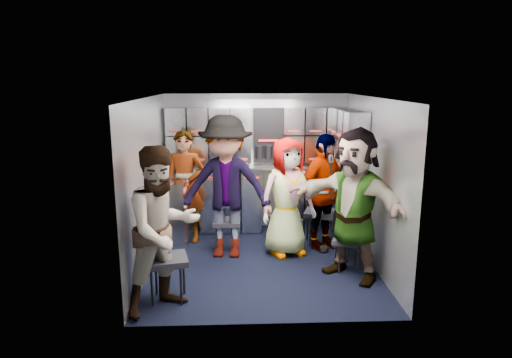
{
  "coord_description": "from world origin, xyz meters",
  "views": [
    {
      "loc": [
        -0.31,
        -5.5,
        2.33
      ],
      "look_at": [
        -0.06,
        0.35,
        1.03
      ],
      "focal_mm": 32.0,
      "sensor_mm": 36.0,
      "label": 1
    }
  ],
  "objects_px": {
    "jump_seat_mid_right": "(320,215)",
    "attendant_arc_d": "(323,192)",
    "attendant_arc_a": "(163,230)",
    "attendant_arc_c": "(287,197)",
    "jump_seat_near_left": "(167,262)",
    "jump_seat_near_right": "(348,242)",
    "attendant_arc_b": "(226,187)",
    "jump_seat_mid_left": "(227,223)",
    "attendant_standing": "(185,187)",
    "jump_seat_center": "(285,221)",
    "attendant_arc_e": "(354,204)"
  },
  "relations": [
    {
      "from": "jump_seat_near_right",
      "to": "attendant_arc_a",
      "type": "relative_size",
      "value": 0.26
    },
    {
      "from": "attendant_arc_e",
      "to": "attendant_arc_c",
      "type": "bearing_deg",
      "value": 179.33
    },
    {
      "from": "jump_seat_mid_left",
      "to": "attendant_arc_e",
      "type": "height_order",
      "value": "attendant_arc_e"
    },
    {
      "from": "jump_seat_near_left",
      "to": "attendant_arc_d",
      "type": "bearing_deg",
      "value": 37.2
    },
    {
      "from": "jump_seat_near_left",
      "to": "attendant_arc_c",
      "type": "relative_size",
      "value": 0.31
    },
    {
      "from": "attendant_standing",
      "to": "jump_seat_near_left",
      "type": "bearing_deg",
      "value": -79.51
    },
    {
      "from": "jump_seat_mid_left",
      "to": "attendant_arc_a",
      "type": "xyz_separation_m",
      "value": [
        -0.6,
        -1.6,
        0.46
      ]
    },
    {
      "from": "attendant_arc_e",
      "to": "jump_seat_mid_left",
      "type": "bearing_deg",
      "value": -164.28
    },
    {
      "from": "attendant_arc_d",
      "to": "attendant_arc_e",
      "type": "xyz_separation_m",
      "value": [
        0.18,
        -0.95,
        0.09
      ]
    },
    {
      "from": "jump_seat_mid_right",
      "to": "attendant_arc_b",
      "type": "xyz_separation_m",
      "value": [
        -1.32,
        -0.39,
        0.51
      ]
    },
    {
      "from": "jump_seat_near_left",
      "to": "attendant_standing",
      "type": "relative_size",
      "value": 0.3
    },
    {
      "from": "attendant_arc_e",
      "to": "attendant_arc_a",
      "type": "bearing_deg",
      "value": -114.85
    },
    {
      "from": "jump_seat_near_left",
      "to": "jump_seat_near_right",
      "type": "distance_m",
      "value": 2.21
    },
    {
      "from": "jump_seat_center",
      "to": "attendant_standing",
      "type": "xyz_separation_m",
      "value": [
        -1.41,
        0.38,
        0.41
      ]
    },
    {
      "from": "attendant_arc_a",
      "to": "attendant_arc_d",
      "type": "height_order",
      "value": "attendant_arc_a"
    },
    {
      "from": "jump_seat_center",
      "to": "attendant_arc_e",
      "type": "xyz_separation_m",
      "value": [
        0.69,
        -0.94,
        0.5
      ]
    },
    {
      "from": "jump_seat_mid_right",
      "to": "attendant_arc_d",
      "type": "distance_m",
      "value": 0.42
    },
    {
      "from": "jump_seat_near_right",
      "to": "attendant_standing",
      "type": "xyz_separation_m",
      "value": [
        -2.1,
        1.15,
        0.45
      ]
    },
    {
      "from": "jump_seat_mid_right",
      "to": "attendant_arc_b",
      "type": "distance_m",
      "value": 1.47
    },
    {
      "from": "jump_seat_mid_right",
      "to": "attendant_arc_e",
      "type": "height_order",
      "value": "attendant_arc_e"
    },
    {
      "from": "jump_seat_mid_left",
      "to": "attendant_arc_b",
      "type": "distance_m",
      "value": 0.58
    },
    {
      "from": "attendant_arc_a",
      "to": "attendant_arc_e",
      "type": "height_order",
      "value": "attendant_arc_e"
    },
    {
      "from": "jump_seat_center",
      "to": "attendant_arc_d",
      "type": "distance_m",
      "value": 0.65
    },
    {
      "from": "attendant_arc_d",
      "to": "attendant_arc_e",
      "type": "bearing_deg",
      "value": -117.04
    },
    {
      "from": "attendant_arc_a",
      "to": "attendant_arc_d",
      "type": "xyz_separation_m",
      "value": [
        1.92,
        1.63,
        -0.05
      ]
    },
    {
      "from": "attendant_standing",
      "to": "jump_seat_near_right",
      "type": "bearing_deg",
      "value": -18.13
    },
    {
      "from": "attendant_arc_e",
      "to": "jump_seat_center",
      "type": "bearing_deg",
      "value": 173.38
    },
    {
      "from": "attendant_arc_a",
      "to": "attendant_arc_b",
      "type": "bearing_deg",
      "value": 28.4
    },
    {
      "from": "jump_seat_mid_right",
      "to": "attendant_arc_b",
      "type": "bearing_deg",
      "value": -163.39
    },
    {
      "from": "attendant_arc_c",
      "to": "jump_seat_mid_left",
      "type": "bearing_deg",
      "value": 149.0
    },
    {
      "from": "jump_seat_center",
      "to": "attendant_arc_c",
      "type": "relative_size",
      "value": 0.29
    },
    {
      "from": "jump_seat_mid_right",
      "to": "attendant_arc_d",
      "type": "height_order",
      "value": "attendant_arc_d"
    },
    {
      "from": "jump_seat_near_right",
      "to": "attendant_arc_b",
      "type": "xyz_separation_m",
      "value": [
        -1.5,
        0.55,
        0.58
      ]
    },
    {
      "from": "jump_seat_mid_left",
      "to": "jump_seat_near_right",
      "type": "height_order",
      "value": "jump_seat_mid_left"
    },
    {
      "from": "jump_seat_center",
      "to": "attendant_arc_d",
      "type": "height_order",
      "value": "attendant_arc_d"
    },
    {
      "from": "attendant_arc_e",
      "to": "attendant_standing",
      "type": "bearing_deg",
      "value": -165.28
    },
    {
      "from": "jump_seat_mid_left",
      "to": "jump_seat_near_right",
      "type": "xyz_separation_m",
      "value": [
        1.5,
        -0.73,
        -0.02
      ]
    },
    {
      "from": "jump_seat_center",
      "to": "attendant_arc_a",
      "type": "bearing_deg",
      "value": -130.8
    },
    {
      "from": "jump_seat_near_left",
      "to": "jump_seat_mid_left",
      "type": "xyz_separation_m",
      "value": [
        0.6,
        1.42,
        -0.05
      ]
    },
    {
      "from": "attendant_standing",
      "to": "jump_seat_mid_right",
      "type": "bearing_deg",
      "value": 4.53
    },
    {
      "from": "jump_seat_near_left",
      "to": "jump_seat_center",
      "type": "bearing_deg",
      "value": 45.86
    },
    {
      "from": "jump_seat_mid_left",
      "to": "attendant_arc_d",
      "type": "bearing_deg",
      "value": 1.45
    },
    {
      "from": "attendant_arc_d",
      "to": "jump_seat_near_right",
      "type": "bearing_deg",
      "value": -114.54
    },
    {
      "from": "jump_seat_mid_left",
      "to": "attendant_arc_c",
      "type": "xyz_separation_m",
      "value": [
        0.81,
        -0.15,
        0.41
      ]
    },
    {
      "from": "jump_seat_near_right",
      "to": "attendant_arc_e",
      "type": "bearing_deg",
      "value": -90.0
    },
    {
      "from": "attendant_arc_a",
      "to": "attendant_arc_c",
      "type": "height_order",
      "value": "attendant_arc_a"
    },
    {
      "from": "jump_seat_mid_left",
      "to": "attendant_arc_e",
      "type": "relative_size",
      "value": 0.24
    },
    {
      "from": "attendant_arc_a",
      "to": "jump_seat_center",
      "type": "bearing_deg",
      "value": 10.41
    },
    {
      "from": "jump_seat_near_right",
      "to": "attendant_arc_b",
      "type": "bearing_deg",
      "value": 159.82
    },
    {
      "from": "jump_seat_center",
      "to": "jump_seat_near_right",
      "type": "bearing_deg",
      "value": -47.65
    }
  ]
}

